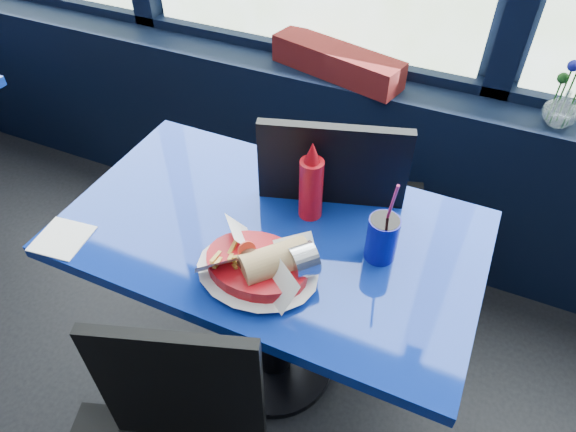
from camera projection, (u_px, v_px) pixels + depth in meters
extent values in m
cube|color=black|center=(295.00, 142.00, 2.39)|extent=(5.00, 0.26, 0.80)
cube|color=black|center=(304.00, 52.00, 2.15)|extent=(4.80, 0.08, 0.06)
cylinder|color=black|center=(275.00, 362.00, 1.99)|extent=(0.44, 0.44, 0.03)
cylinder|color=black|center=(273.00, 313.00, 1.76)|extent=(0.12, 0.12, 0.68)
cube|color=navy|center=(271.00, 233.00, 1.49)|extent=(1.20, 0.70, 0.04)
cube|color=black|center=(181.00, 390.00, 1.19)|extent=(0.38, 0.15, 0.45)
cube|color=black|center=(363.00, 222.00, 1.87)|extent=(0.57, 0.57, 0.04)
cube|color=black|center=(330.00, 196.00, 1.56)|extent=(0.43, 0.16, 0.50)
cylinder|color=black|center=(404.00, 237.00, 2.17)|extent=(0.03, 0.03, 0.47)
cylinder|color=black|center=(408.00, 313.00, 1.89)|extent=(0.03, 0.03, 0.47)
cylinder|color=black|center=(312.00, 229.00, 2.21)|extent=(0.03, 0.03, 0.47)
cylinder|color=black|center=(302.00, 302.00, 1.93)|extent=(0.03, 0.03, 0.47)
cube|color=maroon|center=(337.00, 62.00, 2.00)|extent=(0.56, 0.27, 0.11)
imported|color=silver|center=(562.00, 109.00, 1.74)|extent=(0.16, 0.16, 0.12)
cylinder|color=#1E5919|center=(560.00, 97.00, 1.72)|extent=(0.01, 0.01, 0.20)
sphere|color=#1E21B0|center=(573.00, 66.00, 1.64)|extent=(0.04, 0.04, 0.04)
cylinder|color=#1E5919|center=(571.00, 105.00, 1.71)|extent=(0.01, 0.01, 0.17)
cylinder|color=#1E5919|center=(568.00, 93.00, 1.72)|extent=(0.01, 0.01, 0.22)
cylinder|color=#1E5919|center=(553.00, 102.00, 1.75)|extent=(0.01, 0.01, 0.15)
sphere|color=#1E5919|center=(563.00, 78.00, 1.69)|extent=(0.04, 0.04, 0.04)
cylinder|color=#1E5919|center=(575.00, 105.00, 1.72)|extent=(0.01, 0.01, 0.16)
cylinder|color=#AC0B13|center=(257.00, 267.00, 1.34)|extent=(0.36, 0.36, 0.05)
cylinder|color=white|center=(257.00, 270.00, 1.35)|extent=(0.35, 0.35, 0.00)
cylinder|color=silver|center=(302.00, 261.00, 1.31)|extent=(0.11, 0.11, 0.09)
sphere|color=#562D1D|center=(249.00, 260.00, 1.30)|extent=(0.06, 0.06, 0.06)
cylinder|color=red|center=(247.00, 250.00, 1.30)|extent=(0.07, 0.07, 0.01)
cylinder|color=#AC0B13|center=(311.00, 189.00, 1.46)|extent=(0.07, 0.07, 0.19)
cone|color=#AC0B13|center=(312.00, 152.00, 1.37)|extent=(0.05, 0.05, 0.06)
cylinder|color=#0C0D8D|center=(382.00, 238.00, 1.36)|extent=(0.08, 0.08, 0.13)
cylinder|color=black|center=(385.00, 221.00, 1.31)|extent=(0.08, 0.08, 0.01)
cylinder|color=#F2337C|center=(391.00, 206.00, 1.27)|extent=(0.03, 0.06, 0.19)
cube|color=white|center=(62.00, 238.00, 1.45)|extent=(0.16, 0.16, 0.00)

